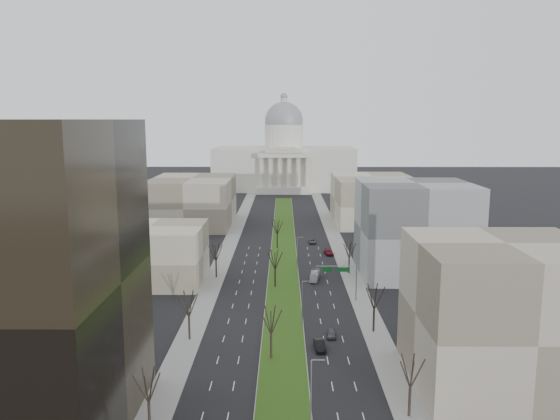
{
  "coord_description": "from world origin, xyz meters",
  "views": [
    {
      "loc": [
        0.13,
        -46.74,
        39.98
      ],
      "look_at": [
        -0.99,
        104.15,
        14.89
      ],
      "focal_mm": 35.0,
      "sensor_mm": 36.0,
      "label": 1
    }
  ],
  "objects_px": {
    "car_grey_far": "(312,241)",
    "box_van": "(315,275)",
    "car_grey_near": "(332,334)",
    "car_red": "(329,252)",
    "car_black": "(320,345)"
  },
  "relations": [
    {
      "from": "car_black",
      "to": "car_grey_far",
      "type": "xyz_separation_m",
      "value": [
        2.93,
        83.34,
        -0.14
      ]
    },
    {
      "from": "car_grey_far",
      "to": "box_van",
      "type": "bearing_deg",
      "value": -93.76
    },
    {
      "from": "car_black",
      "to": "car_red",
      "type": "xyz_separation_m",
      "value": [
        7.06,
        68.21,
        -0.05
      ]
    },
    {
      "from": "car_red",
      "to": "box_van",
      "type": "relative_size",
      "value": 0.67
    },
    {
      "from": "car_grey_near",
      "to": "box_van",
      "type": "height_order",
      "value": "box_van"
    },
    {
      "from": "car_red",
      "to": "car_grey_far",
      "type": "height_order",
      "value": "car_red"
    },
    {
      "from": "car_grey_near",
      "to": "car_grey_far",
      "type": "bearing_deg",
      "value": 94.24
    },
    {
      "from": "car_grey_near",
      "to": "box_van",
      "type": "bearing_deg",
      "value": 96.21
    },
    {
      "from": "car_black",
      "to": "car_red",
      "type": "height_order",
      "value": "car_black"
    },
    {
      "from": "car_grey_far",
      "to": "box_van",
      "type": "xyz_separation_m",
      "value": [
        -1.46,
        -40.97,
        0.42
      ]
    },
    {
      "from": "car_grey_far",
      "to": "box_van",
      "type": "height_order",
      "value": "box_van"
    },
    {
      "from": "car_black",
      "to": "box_van",
      "type": "xyz_separation_m",
      "value": [
        1.47,
        42.37,
        0.28
      ]
    },
    {
      "from": "box_van",
      "to": "car_black",
      "type": "bearing_deg",
      "value": -83.1
    },
    {
      "from": "car_black",
      "to": "car_red",
      "type": "relative_size",
      "value": 0.93
    },
    {
      "from": "car_grey_near",
      "to": "box_van",
      "type": "distance_m",
      "value": 36.84
    }
  ]
}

